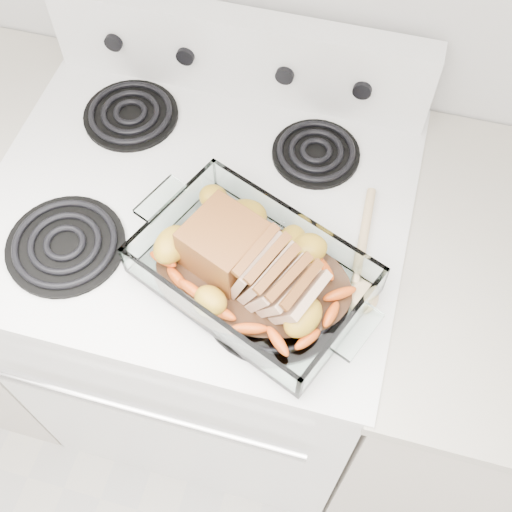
% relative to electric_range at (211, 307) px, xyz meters
% --- Properties ---
extents(electric_range, '(0.78, 0.70, 1.12)m').
position_rel_electric_range_xyz_m(electric_range, '(0.00, 0.00, 0.00)').
color(electric_range, white).
rests_on(electric_range, ground).
extents(counter_right, '(0.58, 0.68, 0.93)m').
position_rel_electric_range_xyz_m(counter_right, '(0.66, -0.00, -0.02)').
color(counter_right, beige).
rests_on(counter_right, ground).
extents(baking_dish, '(0.37, 0.24, 0.07)m').
position_rel_electric_range_xyz_m(baking_dish, '(0.15, -0.14, 0.48)').
color(baking_dish, white).
rests_on(baking_dish, electric_range).
extents(pork_roast, '(0.24, 0.12, 0.09)m').
position_rel_electric_range_xyz_m(pork_roast, '(0.12, -0.14, 0.51)').
color(pork_roast, brown).
rests_on(pork_roast, baking_dish).
extents(roast_vegetables, '(0.36, 0.20, 0.04)m').
position_rel_electric_range_xyz_m(roast_vegetables, '(0.14, -0.11, 0.49)').
color(roast_vegetables, orange).
rests_on(roast_vegetables, baking_dish).
extents(wooden_spoon, '(0.06, 0.26, 0.02)m').
position_rel_electric_range_xyz_m(wooden_spoon, '(0.32, -0.07, 0.46)').
color(wooden_spoon, beige).
rests_on(wooden_spoon, electric_range).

